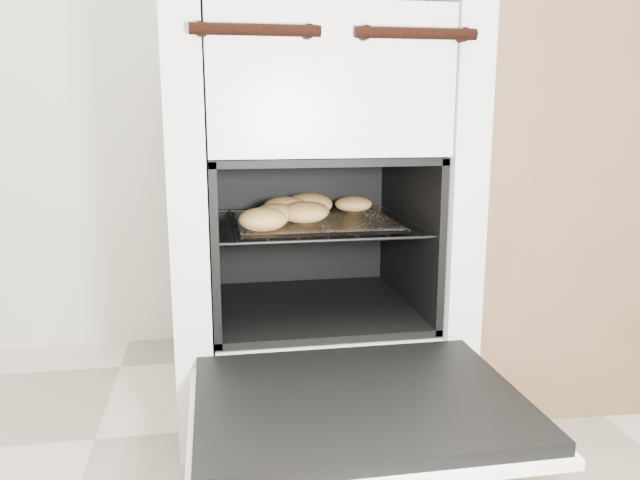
% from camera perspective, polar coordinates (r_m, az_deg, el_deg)
% --- Properties ---
extents(stove, '(0.55, 0.61, 0.84)m').
position_cam_1_polar(stove, '(1.32, -1.00, 3.08)').
color(stove, silver).
rests_on(stove, ground).
extents(oven_door, '(0.49, 0.38, 0.03)m').
position_cam_1_polar(oven_door, '(0.95, 3.52, -14.80)').
color(oven_door, black).
rests_on(oven_door, stove).
extents(oven_rack, '(0.40, 0.38, 0.01)m').
position_cam_1_polar(oven_rack, '(1.26, -0.57, 1.60)').
color(oven_rack, black).
rests_on(oven_rack, stove).
extents(foil_sheet, '(0.31, 0.27, 0.01)m').
position_cam_1_polar(foil_sheet, '(1.24, -0.43, 1.70)').
color(foil_sheet, silver).
rests_on(foil_sheet, oven_rack).
extents(baked_rolls, '(0.33, 0.31, 0.05)m').
position_cam_1_polar(baked_rolls, '(1.24, -1.99, 2.78)').
color(baked_rolls, tan).
rests_on(baked_rolls, foil_sheet).
extents(counter, '(0.92, 0.64, 0.89)m').
position_cam_1_polar(counter, '(1.65, 25.46, 4.91)').
color(counter, brown).
rests_on(counter, ground).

